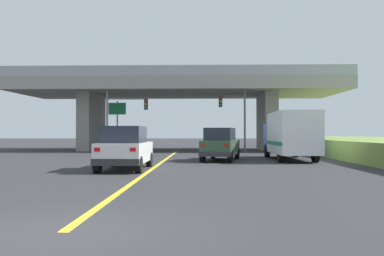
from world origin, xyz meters
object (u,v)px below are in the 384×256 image
(box_truck, at_px, (290,135))
(traffic_signal_nearside, at_px, (236,112))
(traffic_signal_farside, at_px, (121,113))
(highway_sign, at_px, (117,114))
(suv_lead, at_px, (125,148))
(suv_crossing, at_px, (221,144))

(box_truck, relative_size, traffic_signal_nearside, 1.23)
(box_truck, height_order, traffic_signal_farside, traffic_signal_farside)
(traffic_signal_farside, bearing_deg, box_truck, -36.47)
(box_truck, bearing_deg, highway_sign, 140.39)
(suv_lead, height_order, traffic_signal_nearside, traffic_signal_nearside)
(box_truck, xyz_separation_m, highway_sign, (-13.49, 11.16, 1.88))
(box_truck, bearing_deg, traffic_signal_farside, 143.53)
(highway_sign, bearing_deg, traffic_signal_nearside, -8.52)
(suv_crossing, height_order, traffic_signal_farside, traffic_signal_farside)
(suv_lead, distance_m, box_truck, 11.40)
(suv_lead, bearing_deg, traffic_signal_farside, 102.51)
(highway_sign, bearing_deg, traffic_signal_farside, -66.53)
(traffic_signal_farside, bearing_deg, suv_crossing, -50.19)
(box_truck, relative_size, highway_sign, 1.52)
(suv_lead, bearing_deg, traffic_signal_nearside, 68.15)
(suv_crossing, relative_size, box_truck, 0.70)
(box_truck, distance_m, highway_sign, 17.61)
(suv_crossing, relative_size, traffic_signal_nearside, 0.86)
(suv_lead, height_order, traffic_signal_farside, traffic_signal_farside)
(suv_crossing, height_order, traffic_signal_nearside, traffic_signal_nearside)
(suv_lead, xyz_separation_m, box_truck, (9.13, 6.79, 0.57))
(suv_crossing, distance_m, box_truck, 4.49)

